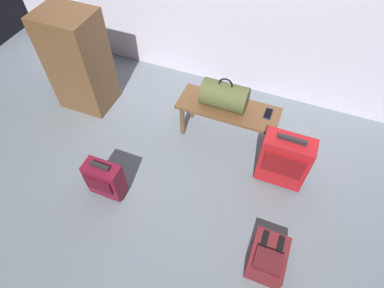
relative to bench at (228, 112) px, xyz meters
The scene contains 8 objects.
ground_plane 0.82m from the bench, 101.53° to the right, with size 6.60×6.60×0.00m, color slate.
bench is the anchor object (origin of this frame).
duffel_bag_olive 0.21m from the bench, behind, with size 0.44×0.26×0.34m.
cell_phone 0.39m from the bench, ahead, with size 0.07×0.14×0.01m.
suitcase_upright_red 0.73m from the bench, 28.85° to the right, with size 0.43×0.23×0.63m.
suitcase_small_burgundy 1.34m from the bench, 126.24° to the right, with size 0.32×0.19×0.46m.
backpack_maroon 1.39m from the bench, 57.97° to the right, with size 0.28×0.38×0.21m.
side_cabinet 1.66m from the bench, behind, with size 0.56×0.44×1.10m.
Camera 1 is at (0.62, -1.44, 2.60)m, focal length 29.39 mm.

